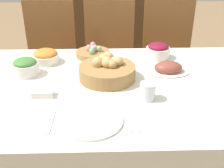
% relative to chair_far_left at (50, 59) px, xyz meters
% --- Properties ---
extents(dining_table, '(1.89, 1.09, 0.73)m').
position_rel_chair_far_left_xyz_m(dining_table, '(0.51, -0.88, -0.16)').
color(dining_table, silver).
rests_on(dining_table, ground).
extents(chair_far_left, '(0.44, 0.44, 0.99)m').
position_rel_chair_far_left_xyz_m(chair_far_left, '(0.00, 0.00, 0.00)').
color(chair_far_left, brown).
rests_on(chair_far_left, ground).
extents(chair_far_right, '(0.44, 0.44, 0.99)m').
position_rel_chair_far_left_xyz_m(chair_far_right, '(1.00, 0.00, 0.00)').
color(chair_far_right, brown).
rests_on(chair_far_right, ground).
extents(chair_far_center, '(0.46, 0.46, 0.99)m').
position_rel_chair_far_left_xyz_m(chair_far_center, '(0.49, -0.00, 0.00)').
color(chair_far_center, brown).
rests_on(chair_far_center, ground).
extents(sideboard, '(1.47, 0.44, 0.94)m').
position_rel_chair_far_left_xyz_m(sideboard, '(0.44, 0.96, -0.06)').
color(sideboard, brown).
rests_on(sideboard, ground).
extents(bread_basket, '(0.31, 0.31, 0.13)m').
position_rel_chair_far_left_xyz_m(bread_basket, '(0.47, -0.81, 0.26)').
color(bread_basket, '#9E7542').
rests_on(bread_basket, dining_table).
extents(egg_basket, '(0.22, 0.22, 0.08)m').
position_rel_chair_far_left_xyz_m(egg_basket, '(0.38, -0.47, 0.23)').
color(egg_basket, '#9E7542').
rests_on(egg_basket, dining_table).
extents(ham_platter, '(0.25, 0.17, 0.07)m').
position_rel_chair_far_left_xyz_m(ham_platter, '(0.83, -0.74, 0.23)').
color(ham_platter, silver).
rests_on(ham_platter, dining_table).
extents(green_salad_bowl, '(0.15, 0.15, 0.10)m').
position_rel_chair_far_left_xyz_m(green_salad_bowl, '(0.01, -0.74, 0.25)').
color(green_salad_bowl, silver).
rests_on(green_salad_bowl, dining_table).
extents(beet_salad_bowl, '(0.15, 0.15, 0.10)m').
position_rel_chair_far_left_xyz_m(beet_salad_bowl, '(0.81, -0.51, 0.25)').
color(beet_salad_bowl, silver).
rests_on(beet_salad_bowl, dining_table).
extents(carrot_bowl, '(0.17, 0.17, 0.09)m').
position_rel_chair_far_left_xyz_m(carrot_bowl, '(0.09, -0.57, 0.25)').
color(carrot_bowl, silver).
rests_on(carrot_bowl, dining_table).
extents(dinner_plate, '(0.28, 0.28, 0.01)m').
position_rel_chair_far_left_xyz_m(dinner_plate, '(0.40, -1.22, 0.21)').
color(dinner_plate, silver).
rests_on(dinner_plate, dining_table).
extents(fork, '(0.01, 0.17, 0.00)m').
position_rel_chair_far_left_xyz_m(fork, '(0.23, -1.22, 0.21)').
color(fork, silver).
rests_on(fork, dining_table).
extents(knife, '(0.01, 0.17, 0.00)m').
position_rel_chair_far_left_xyz_m(knife, '(0.56, -1.22, 0.21)').
color(knife, silver).
rests_on(knife, dining_table).
extents(spoon, '(0.01, 0.17, 0.00)m').
position_rel_chair_far_left_xyz_m(spoon, '(0.59, -1.22, 0.21)').
color(spoon, silver).
rests_on(spoon, dining_table).
extents(drinking_cup, '(0.08, 0.08, 0.08)m').
position_rel_chair_far_left_xyz_m(drinking_cup, '(0.66, -1.04, 0.25)').
color(drinking_cup, silver).
rests_on(drinking_cup, dining_table).
extents(butter_dish, '(0.10, 0.06, 0.03)m').
position_rel_chair_far_left_xyz_m(butter_dish, '(0.15, -1.00, 0.22)').
color(butter_dish, silver).
rests_on(butter_dish, dining_table).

